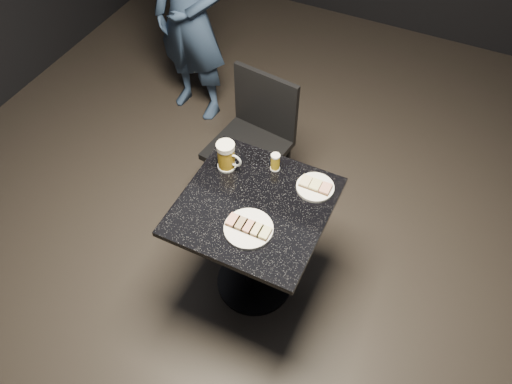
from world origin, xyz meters
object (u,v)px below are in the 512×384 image
plate_small (315,187)px  beer_mug (227,156)px  chair (254,136)px  beer_tumbler (275,162)px  patron (190,18)px  table (254,233)px  plate_large (249,229)px

plate_small → beer_mug: 0.46m
beer_mug → chair: (-0.08, 0.49, -0.33)m
plate_small → beer_tumbler: (-0.23, 0.03, 0.04)m
patron → beer_mug: (0.85, -1.07, 0.05)m
patron → beer_mug: bearing=-45.1°
plate_small → chair: chair is taller
patron → beer_tumbler: bearing=-35.8°
table → chair: chair is taller
beer_mug → plate_small: bearing=7.6°
plate_large → patron: 1.77m
beer_tumbler → patron: bearing=137.6°
beer_tumbler → chair: (-0.31, 0.39, -0.30)m
plate_large → plate_small: 0.41m
beer_mug → beer_tumbler: size_ratio=1.61×
beer_tumbler → chair: bearing=128.0°
plate_large → plate_small: same height
table → chair: (-0.31, 0.65, -0.01)m
beer_mug → chair: beer_mug is taller
plate_large → patron: size_ratio=0.15×
patron → chair: bearing=-30.8°
patron → table: bearing=-42.2°
plate_large → table: 0.29m
patron → beer_mug: size_ratio=9.83×
plate_large → beer_mug: size_ratio=1.44×
plate_small → table: bearing=-135.7°
plate_large → plate_small: bearing=63.1°
table → beer_tumbler: bearing=91.1°
patron → table: 1.66m
table → beer_tumbler: beer_tumbler is taller
table → chair: size_ratio=0.85×
patron → plate_large: bearing=-44.3°
plate_large → beer_tumbler: (-0.05, 0.40, 0.04)m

